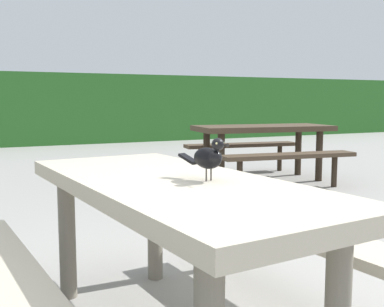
% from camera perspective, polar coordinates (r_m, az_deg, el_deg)
% --- Properties ---
extents(hedge_wall, '(28.00, 2.08, 1.72)m').
position_cam_1_polar(hedge_wall, '(12.42, -21.37, 5.11)').
color(hedge_wall, '#2D6B28').
rests_on(hedge_wall, ground).
extents(picnic_table_foreground, '(1.84, 1.86, 0.74)m').
position_cam_1_polar(picnic_table_foreground, '(2.07, -2.44, -8.07)').
color(picnic_table_foreground, '#B2A893').
rests_on(picnic_table_foreground, ground).
extents(bird_grackle, '(0.12, 0.28, 0.18)m').
position_cam_1_polar(bird_grackle, '(1.95, 2.12, -0.40)').
color(bird_grackle, black).
rests_on(bird_grackle, picnic_table_foreground).
extents(picnic_table_mid_left, '(1.92, 1.89, 0.74)m').
position_cam_1_polar(picnic_table_mid_left, '(6.30, 8.64, 1.73)').
color(picnic_table_mid_left, '#473828').
rests_on(picnic_table_mid_left, ground).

